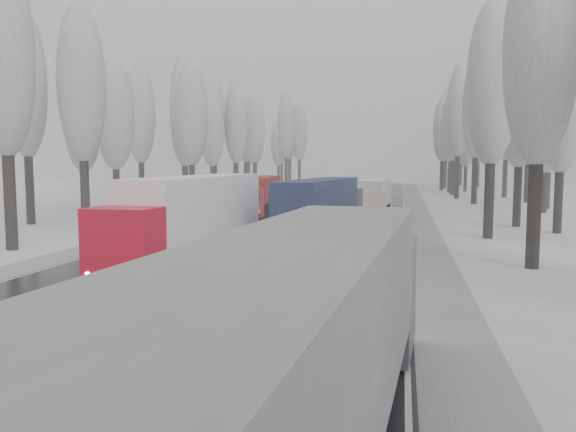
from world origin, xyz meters
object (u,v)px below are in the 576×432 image
(truck_red_white, at_px, (191,213))
(truck_red_red, at_px, (261,192))
(truck_blue_box, at_px, (324,204))
(box_truck_distant, at_px, (377,186))
(truck_cream_box, at_px, (375,195))
(truck_grey_tarp, at_px, (306,343))

(truck_red_white, bearing_deg, truck_red_red, 97.93)
(truck_blue_box, distance_m, box_truck_distant, 55.63)
(truck_blue_box, distance_m, truck_red_white, 12.33)
(truck_cream_box, height_order, truck_red_red, truck_red_red)
(truck_cream_box, bearing_deg, truck_red_red, 169.51)
(truck_blue_box, relative_size, truck_red_red, 1.10)
(truck_grey_tarp, height_order, truck_red_red, truck_grey_tarp)
(truck_grey_tarp, xyz_separation_m, truck_blue_box, (-3.93, 30.24, -0.02))
(truck_cream_box, bearing_deg, truck_blue_box, -97.15)
(truck_cream_box, xyz_separation_m, truck_red_red, (-12.21, 2.78, 0.04))
(truck_blue_box, xyz_separation_m, box_truck_distant, (1.07, 55.61, -0.99))
(truck_cream_box, relative_size, truck_red_red, 0.98)
(box_truck_distant, xyz_separation_m, truck_red_white, (-6.57, -66.64, 1.22))
(truck_grey_tarp, relative_size, truck_red_red, 1.11)
(truck_grey_tarp, height_order, box_truck_distant, truck_grey_tarp)
(truck_grey_tarp, relative_size, truck_red_white, 0.92)
(truck_grey_tarp, distance_m, truck_blue_box, 30.49)
(box_truck_distant, bearing_deg, truck_red_white, -100.62)
(truck_red_white, xyz_separation_m, truck_red_red, (-3.94, 30.35, -0.45))
(truck_grey_tarp, bearing_deg, truck_cream_box, 95.73)
(truck_cream_box, height_order, truck_red_white, truck_red_white)
(truck_cream_box, xyz_separation_m, truck_red_white, (-8.27, -27.58, 0.49))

